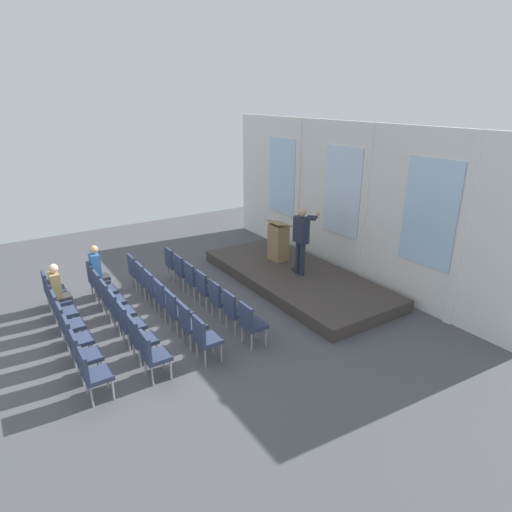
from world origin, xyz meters
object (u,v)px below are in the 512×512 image
object	(u,v)px
chair_r1_c0	(136,270)
chair_r2_c1	(103,288)
chair_r3_c3	(68,322)
chair_r0_c3	(206,287)
speaker	(301,237)
chair_r1_c4	(177,309)
chair_r0_c0	(173,262)
chair_r1_c2	(154,287)
chair_r1_c6	(205,336)
lectern	(278,241)
chair_r3_c0	(51,288)
chair_r3_c1	(56,298)
chair_r3_c6	(92,372)
chair_r2_c5	(140,337)
chair_r1_c5	(190,322)
chair_r3_c2	(62,309)
chair_r2_c2	(111,298)
audience_r3_c1	(59,289)
chair_r1_c1	(145,278)
chair_r0_c6	(251,322)
mic_stand	(297,258)
chair_r0_c4	(219,298)
chair_r3_c5	(83,353)
chair_r3_c4	(75,337)
audience_r2_c0	(98,269)
chair_r0_c1	(183,270)
chair_r1_c3	(165,298)
chair_r2_c6	(152,353)
chair_r0_c2	(194,278)
chair_r2_c3	(119,309)
chair_r0_c5	(234,309)
chair_r2_c4	(129,322)
chair_r2_c0	(96,278)

from	to	relation	value
chair_r1_c0	chair_r2_c1	bearing A→B (deg)	-57.32
chair_r3_c3	chair_r0_c3	bearing A→B (deg)	90.00
speaker	chair_r1_c4	xyz separation A→B (m)	(0.54, -3.75, -0.81)
chair_r0_c0	chair_r1_c0	distance (m)	1.02
chair_r1_c2	chair_r1_c6	bearing A→B (deg)	0.00
lectern	chair_r3_c0	distance (m)	6.00
chair_r3_c1	chair_r3_c6	bearing A→B (deg)	0.00
chair_r1_c0	chair_r2_c5	bearing A→B (deg)	-17.32
chair_r1_c5	chair_r3_c2	size ratio (longest dim) A/B	1.00
chair_r2_c2	chair_r3_c6	world-z (taller)	same
chair_r1_c4	chair_r1_c5	size ratio (longest dim) A/B	1.00
chair_r3_c1	lectern	bearing A→B (deg)	87.59
chair_r2_c5	audience_r3_c1	size ratio (longest dim) A/B	0.70
chair_r1_c0	chair_r1_c1	size ratio (longest dim) A/B	1.00
chair_r1_c1	chair_r3_c3	distance (m)	2.43
chair_r0_c6	mic_stand	bearing A→B (deg)	126.83
chair_r0_c4	chair_r1_c5	world-z (taller)	same
lectern	chair_r0_c3	world-z (taller)	lectern
chair_r3_c0	chair_r3_c5	world-z (taller)	same
chair_r1_c4	chair_r3_c4	bearing A→B (deg)	-90.00
audience_r2_c0	chair_r3_c6	world-z (taller)	audience_r2_c0
chair_r1_c2	chair_r2_c5	bearing A→B (deg)	-27.46
chair_r3_c2	chair_r3_c3	bearing A→B (deg)	0.00
chair_r1_c4	chair_r3_c3	xyz separation A→B (m)	(-0.66, -2.05, 0.00)
chair_r0_c1	chair_r3_c3	distance (m)	3.34
chair_r1_c3	chair_r3_c5	distance (m)	2.43
lectern	chair_r1_c3	xyz separation A→B (m)	(1.06, -3.88, -0.32)
chair_r2_c1	chair_r3_c0	distance (m)	1.21
chair_r2_c6	chair_r2_c2	bearing A→B (deg)	180.00
chair_r0_c0	chair_r0_c2	bearing A→B (deg)	0.00
chair_r0_c3	chair_r1_c5	xyz separation A→B (m)	(1.31, -1.02, 0.00)
chair_r0_c1	chair_r3_c0	distance (m)	3.14
chair_r0_c2	chair_r2_c3	world-z (taller)	same
chair_r0_c5	chair_r1_c6	bearing A→B (deg)	-57.32
chair_r3_c1	chair_r3_c2	size ratio (longest dim) A/B	1.00
chair_r2_c3	chair_r3_c0	distance (m)	2.22
chair_r1_c1	chair_r3_c1	xyz separation A→B (m)	(0.00, -2.05, 0.00)
chair_r1_c2	chair_r3_c0	world-z (taller)	same
chair_r0_c6	chair_r3_c4	bearing A→B (deg)	-113.15
chair_r2_c3	chair_r0_c3	bearing A→B (deg)	90.00
chair_r0_c1	chair_r1_c5	distance (m)	2.82
chair_r0_c3	chair_r0_c4	xyz separation A→B (m)	(0.66, 0.00, 0.00)
chair_r0_c5	lectern	bearing A→B (deg)	129.75
chair_r0_c4	chair_r2_c5	size ratio (longest dim) A/B	1.00
chair_r0_c1	chair_r3_c6	size ratio (longest dim) A/B	1.00
chair_r2_c4	chair_r1_c3	bearing A→B (deg)	122.68
audience_r2_c0	chair_r2_c1	distance (m)	0.70
audience_r2_c0	audience_r3_c1	bearing A→B (deg)	-57.26
chair_r2_c0	chair_r2_c1	xyz separation A→B (m)	(0.66, 0.00, 0.00)
chair_r2_c3	chair_r2_c5	size ratio (longest dim) A/B	1.00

